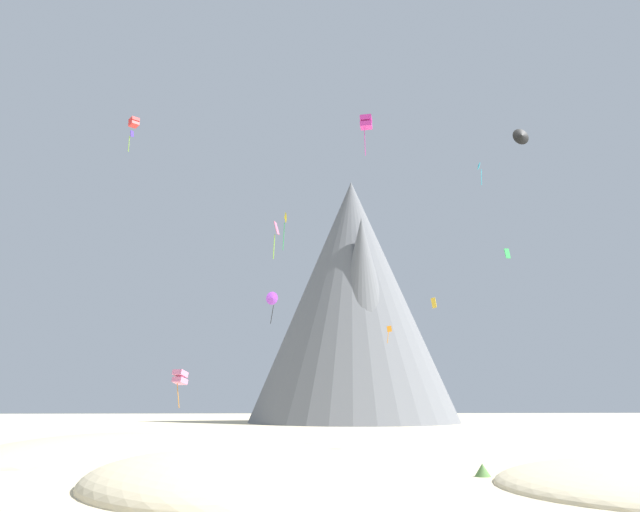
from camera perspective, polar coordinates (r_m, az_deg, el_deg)
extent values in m
plane|color=beige|center=(32.16, 0.17, -20.88)|extent=(400.00, 400.00, 0.00)
ellipsoid|color=beige|center=(59.44, -18.83, -16.44)|extent=(24.85, 29.45, 3.68)
ellipsoid|color=beige|center=(37.12, -9.47, -19.61)|extent=(20.15, 23.47, 3.84)
cone|color=#386633|center=(41.62, -7.73, -18.22)|extent=(2.08, 2.08, 0.97)
cone|color=#568442|center=(42.94, 14.21, -17.92)|extent=(1.43, 1.43, 0.78)
cone|color=slate|center=(140.32, 2.89, -3.68)|extent=(54.33, 54.33, 52.85)
cone|color=slate|center=(131.95, 3.81, -5.43)|extent=(23.52, 23.52, 42.23)
cube|color=#5138B2|center=(81.39, -16.32, 10.37)|extent=(0.33, 0.68, 0.82)
cylinder|color=#8CD133|center=(80.95, -16.58, 9.50)|extent=(0.15, 0.27, 1.92)
cube|color=#33BCDB|center=(89.31, 13.90, 7.75)|extent=(0.31, 0.81, 0.95)
cylinder|color=#33BCDB|center=(88.88, 14.12, 6.80)|extent=(0.19, 0.11, 2.24)
cube|color=gold|center=(71.26, 10.05, -4.12)|extent=(0.56, 0.46, 1.18)
cube|color=pink|center=(77.27, -12.32, -10.76)|extent=(1.87, 1.91, 0.93)
cube|color=pink|center=(77.30, -12.29, -10.14)|extent=(1.87, 1.91, 0.93)
cylinder|color=orange|center=(77.26, -12.47, -12.00)|extent=(0.45, 0.20, 2.77)
cone|color=yellow|center=(76.83, -3.12, 3.43)|extent=(0.46, 1.32, 1.30)
cylinder|color=green|center=(76.22, -3.24, 1.75)|extent=(0.23, 0.17, 3.35)
cube|color=#E5668C|center=(66.17, -3.87, 2.48)|extent=(0.63, 0.77, 1.37)
cylinder|color=#8CD133|center=(65.68, -4.10, 0.83)|extent=(0.19, 0.15, 2.58)
cube|color=#D1339E|center=(79.07, 4.11, 11.48)|extent=(1.67, 1.66, 0.67)
cube|color=#D1339E|center=(79.41, 4.10, 12.02)|extent=(1.67, 1.66, 0.67)
cylinder|color=#D1339E|center=(78.23, 4.00, 10.11)|extent=(0.24, 0.58, 3.45)
cone|color=purple|center=(86.47, -4.23, -3.77)|extent=(1.90, 1.46, 1.79)
cylinder|color=black|center=(86.17, -4.27, -5.18)|extent=(0.45, 0.18, 2.52)
cube|color=green|center=(65.68, 16.27, 0.22)|extent=(0.65, 0.37, 1.05)
cube|color=orange|center=(90.41, 6.16, -6.44)|extent=(0.74, 0.24, 0.90)
cylinder|color=orange|center=(90.25, 6.04, -7.19)|extent=(0.31, 0.19, 1.57)
cube|color=red|center=(72.48, -16.18, 11.16)|extent=(1.24, 1.25, 0.53)
cube|color=red|center=(72.65, -16.16, 11.47)|extent=(1.24, 1.25, 0.53)
cone|color=black|center=(61.66, 17.42, 10.11)|extent=(1.60, 0.60, 1.58)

